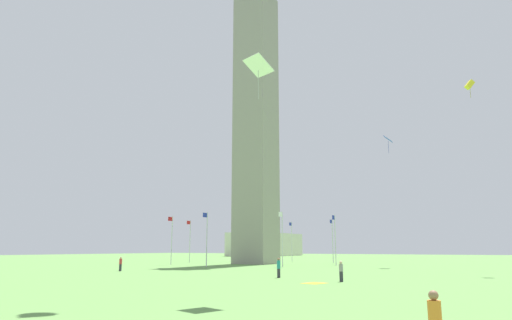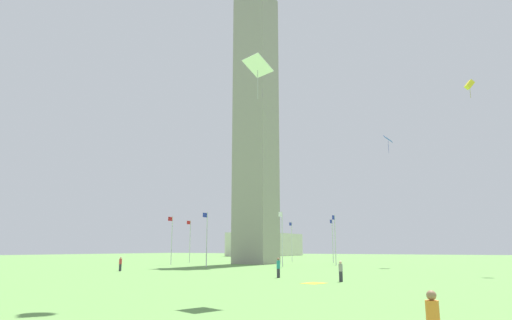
{
  "view_description": "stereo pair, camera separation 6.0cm",
  "coord_description": "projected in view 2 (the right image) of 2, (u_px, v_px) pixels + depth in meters",
  "views": [
    {
      "loc": [
        67.39,
        38.73,
        2.62
      ],
      "look_at": [
        0.0,
        0.0,
        17.88
      ],
      "focal_mm": 31.54,
      "sensor_mm": 36.0,
      "label": 1
    },
    {
      "loc": [
        67.36,
        38.78,
        2.62
      ],
      "look_at": [
        0.0,
        0.0,
        17.88
      ],
      "focal_mm": 31.54,
      "sensor_mm": 36.0,
      "label": 2
    }
  ],
  "objects": [
    {
      "name": "flagpole_se",
      "position": [
        332.0,
        239.0,
        80.15
      ],
      "size": [
        1.12,
        0.14,
        7.73
      ],
      "color": "silver",
      "rests_on": "ground"
    },
    {
      "name": "flagpole_s",
      "position": [
        292.0,
        240.0,
        88.6
      ],
      "size": [
        1.12,
        0.14,
        7.73
      ],
      "color": "silver",
      "rests_on": "ground"
    },
    {
      "name": "flagpole_ne",
      "position": [
        282.0,
        236.0,
        63.09
      ],
      "size": [
        1.12,
        0.14,
        7.73
      ],
      "color": "silver",
      "rests_on": "ground"
    },
    {
      "name": "person_red_shirt",
      "position": [
        120.0,
        264.0,
        51.95
      ],
      "size": [
        0.32,
        0.32,
        1.63
      ],
      "rotation": [
        0.0,
        0.0,
        3.21
      ],
      "color": "#2D2D38",
      "rests_on": "ground"
    },
    {
      "name": "distant_building",
      "position": [
        266.0,
        245.0,
        154.28
      ],
      "size": [
        29.69,
        14.12,
        7.58
      ],
      "color": "beige",
      "rests_on": "ground"
    },
    {
      "name": "person_gray_shirt",
      "position": [
        341.0,
        271.0,
        35.63
      ],
      "size": [
        0.32,
        0.32,
        1.62
      ],
      "rotation": [
        0.0,
        0.0,
        -2.58
      ],
      "color": "#2D2D38",
      "rests_on": "ground"
    },
    {
      "name": "kite_white_diamond",
      "position": [
        258.0,
        67.0,
        26.77
      ],
      "size": [
        1.68,
        1.81,
        2.48
      ],
      "color": "white"
    },
    {
      "name": "flagpole_n",
      "position": [
        207.0,
        236.0,
        64.47
      ],
      "size": [
        1.12,
        0.14,
        7.73
      ],
      "color": "silver",
      "rests_on": "ground"
    },
    {
      "name": "flagpole_sw",
      "position": [
        237.0,
        240.0,
        89.98
      ],
      "size": [
        1.12,
        0.14,
        7.73
      ],
      "color": "silver",
      "rests_on": "ground"
    },
    {
      "name": "flagpole_e",
      "position": [
        335.0,
        237.0,
        69.59
      ],
      "size": [
        1.12,
        0.14,
        7.73
      ],
      "color": "silver",
      "rests_on": "ground"
    },
    {
      "name": "ground_plane",
      "position": [
        256.0,
        264.0,
        75.77
      ],
      "size": [
        260.0,
        260.0,
        0.0
      ],
      "primitive_type": "plane",
      "color": "#609347"
    },
    {
      "name": "flagpole_w",
      "position": [
        190.0,
        239.0,
        83.48
      ],
      "size": [
        1.12,
        0.14,
        7.73
      ],
      "color": "silver",
      "rests_on": "ground"
    },
    {
      "name": "kite_yellow_box",
      "position": [
        469.0,
        85.0,
        51.98
      ],
      "size": [
        1.1,
        1.22,
        2.17
      ],
      "color": "yellow"
    },
    {
      "name": "obelisk_monument",
      "position": [
        256.0,
        105.0,
        81.15
      ],
      "size": [
        6.15,
        6.15,
        55.89
      ],
      "color": "gray",
      "rests_on": "ground"
    },
    {
      "name": "picnic_blanket_near_first_person",
      "position": [
        314.0,
        283.0,
        33.99
      ],
      "size": [
        2.08,
        1.79,
        0.01
      ],
      "primitive_type": "cube",
      "rotation": [
        0.0,
        0.0,
        2.9
      ],
      "color": "yellow",
      "rests_on": "ground"
    },
    {
      "name": "flagpole_nw",
      "position": [
        172.0,
        238.0,
        72.92
      ],
      "size": [
        1.12,
        0.14,
        7.73
      ],
      "color": "silver",
      "rests_on": "ground"
    },
    {
      "name": "kite_blue_diamond",
      "position": [
        388.0,
        139.0,
        68.78
      ],
      "size": [
        1.65,
        1.33,
        2.67
      ],
      "color": "blue"
    },
    {
      "name": "person_teal_shirt",
      "position": [
        278.0,
        268.0,
        40.43
      ],
      "size": [
        0.32,
        0.32,
        1.76
      ],
      "rotation": [
        0.0,
        0.0,
        -2.73
      ],
      "color": "#2D2D38",
      "rests_on": "ground"
    }
  ]
}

